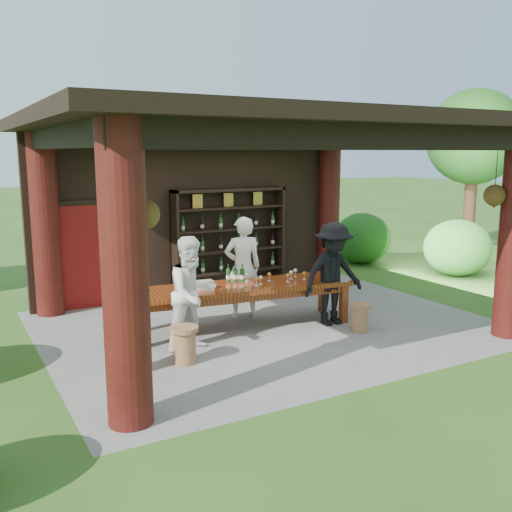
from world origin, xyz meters
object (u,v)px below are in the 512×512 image
guest_man (333,274)px  stool_far_left (133,353)px  wine_shelf (230,241)px  stool_near_left (185,344)px  host (243,267)px  stool_near_right (359,317)px  guest_woman (192,294)px  tasting_table (242,291)px  napkin_basket (205,285)px

guest_man → stool_far_left: bearing=-171.3°
wine_shelf → stool_near_left: wine_shelf is taller
wine_shelf → host: bearing=-109.6°
host → guest_man: host is taller
stool_far_left → guest_man: guest_man is taller
host → stool_near_right: bearing=142.1°
stool_near_left → guest_woman: (0.33, 0.48, 0.58)m
guest_woman → stool_far_left: bearing=-170.1°
tasting_table → stool_near_left: size_ratio=7.21×
tasting_table → stool_far_left: (-2.22, -1.05, -0.36)m
napkin_basket → stool_near_left: bearing=-126.9°
wine_shelf → tasting_table: bearing=-112.1°
stool_near_left → tasting_table: bearing=35.9°
guest_woman → guest_man: size_ratio=0.98×
stool_far_left → napkin_basket: size_ratio=1.98×
napkin_basket → guest_man: bearing=-15.5°
tasting_table → wine_shelf: bearing=67.9°
wine_shelf → stool_near_right: (0.65, -3.51, -0.86)m
wine_shelf → stool_far_left: (-3.19, -3.43, -0.84)m
tasting_table → guest_woman: (-1.15, -0.60, 0.23)m
stool_near_left → stool_near_right: bearing=-1.0°
stool_far_left → host: host is taller
guest_man → napkin_basket: 2.21m
stool_near_right → host: bearing=127.0°
stool_near_left → stool_near_right: stool_near_left is taller
guest_man → stool_near_left: bearing=-169.0°
host → guest_woman: 1.89m
stool_near_left → guest_woman: guest_woman is taller
host → guest_woman: (-1.48, -1.18, -0.05)m
host → guest_man: bearing=149.6°
stool_far_left → napkin_basket: bearing=34.6°
stool_far_left → napkin_basket: (1.55, 1.07, 0.55)m
tasting_table → host: 0.72m
stool_far_left → guest_man: 3.76m
stool_near_left → guest_woman: bearing=55.1°
stool_far_left → napkin_basket: napkin_basket is taller
host → napkin_basket: bearing=44.7°
tasting_table → guest_man: bearing=-21.5°
tasting_table → stool_near_left: bearing=-144.1°
stool_near_right → guest_woman: bearing=169.1°
stool_near_right → guest_man: 0.86m
wine_shelf → stool_near_right: size_ratio=5.34×
wine_shelf → guest_man: (0.50, -2.95, -0.22)m
stool_far_left → napkin_basket: 1.96m
tasting_table → stool_near_left: 1.87m
wine_shelf → stool_near_left: bearing=-125.4°
wine_shelf → napkin_basket: wine_shelf is taller
stool_near_right → stool_far_left: bearing=178.8°
wine_shelf → guest_woman: 3.66m
stool_far_left → guest_woman: (1.07, 0.46, 0.59)m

